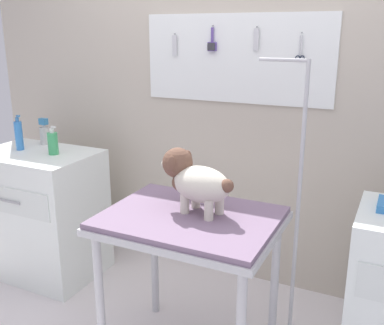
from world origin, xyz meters
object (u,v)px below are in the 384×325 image
Objects in this scene: counter_left at (42,213)px; spray_bottle_tall at (44,133)px; grooming_arm at (295,222)px; dog at (194,180)px; grooming_table at (190,232)px.

spray_bottle_tall reaches higher than counter_left.
grooming_arm is 1.92m from spray_bottle_tall.
counter_left is at bearing 167.17° from dog.
dog is at bearing -19.49° from spray_bottle_tall.
counter_left is 0.58m from spray_bottle_tall.
spray_bottle_tall is at bearing 158.69° from grooming_table.
grooming_table is at bearing -14.94° from counter_left.
grooming_table is 1.42m from counter_left.
grooming_table is at bearing -141.66° from grooming_arm.
dog is at bearing 92.57° from grooming_table.
dog is 2.23× the size of spray_bottle_tall.
dog reaches higher than grooming_table.
dog is (-0.00, 0.05, 0.26)m from grooming_table.
spray_bottle_tall is at bearing 117.21° from counter_left.
grooming_arm reaches higher than counter_left.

